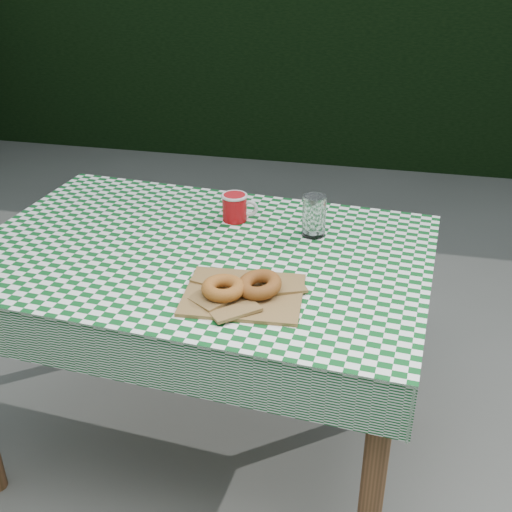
{
  "coord_description": "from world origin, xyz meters",
  "views": [
    {
      "loc": [
        0.39,
        -1.56,
        1.6
      ],
      "look_at": [
        0.06,
        -0.08,
        0.79
      ],
      "focal_mm": 44.67,
      "sensor_mm": 36.0,
      "label": 1
    }
  ],
  "objects_px": {
    "paper_bag": "(243,294)",
    "table": "(205,356)",
    "coffee_mug": "(235,207)",
    "drinking_glass": "(314,216)"
  },
  "relations": [
    {
      "from": "coffee_mug",
      "to": "drinking_glass",
      "type": "relative_size",
      "value": 1.22
    },
    {
      "from": "paper_bag",
      "to": "coffee_mug",
      "type": "bearing_deg",
      "value": 107.0
    },
    {
      "from": "table",
      "to": "coffee_mug",
      "type": "xyz_separation_m",
      "value": [
        0.05,
        0.21,
        0.42
      ]
    },
    {
      "from": "paper_bag",
      "to": "table",
      "type": "bearing_deg",
      "value": 129.17
    },
    {
      "from": "table",
      "to": "drinking_glass",
      "type": "distance_m",
      "value": 0.56
    },
    {
      "from": "paper_bag",
      "to": "drinking_glass",
      "type": "xyz_separation_m",
      "value": [
        0.12,
        0.39,
        0.05
      ]
    },
    {
      "from": "coffee_mug",
      "to": "table",
      "type": "bearing_deg",
      "value": -107.39
    },
    {
      "from": "coffee_mug",
      "to": "paper_bag",
      "type": "bearing_deg",
      "value": -77.5
    },
    {
      "from": "table",
      "to": "paper_bag",
      "type": "bearing_deg",
      "value": -46.25
    },
    {
      "from": "table",
      "to": "drinking_glass",
      "type": "height_order",
      "value": "drinking_glass"
    }
  ]
}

